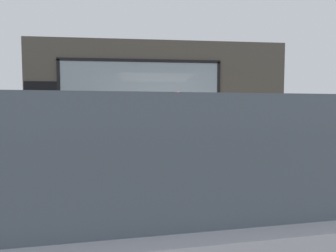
{
  "coord_description": "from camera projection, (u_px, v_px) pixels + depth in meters",
  "views": [
    {
      "loc": [
        -0.47,
        -4.99,
        1.34
      ],
      "look_at": [
        0.07,
        0.6,
        1.0
      ],
      "focal_mm": 28.0,
      "sensor_mm": 36.0,
      "label": 1
    }
  ],
  "objects": [
    {
      "name": "person_browsing",
      "position": [
        178.0,
        127.0,
        5.26
      ],
      "size": [
        0.27,
        0.67,
        1.71
      ],
      "rotation": [
        0.0,
        0.0,
        1.69
      ],
      "color": "#2D334C",
      "rests_on": "ground_plane"
    },
    {
      "name": "ground_plane",
      "position": [
        167.0,
        179.0,
        5.08
      ],
      "size": [
        40.0,
        40.0,
        0.0
      ],
      "primitive_type": "plane",
      "color": "#474444"
    },
    {
      "name": "shopfront_facade",
      "position": [
        157.0,
        100.0,
        7.35
      ],
      "size": [
        7.24,
        0.29,
        3.27
      ],
      "color": "#4C473D",
      "rests_on": "ground_plane"
    },
    {
      "name": "small_dog",
      "position": [
        195.0,
        162.0,
        5.21
      ],
      "size": [
        0.46,
        0.53,
        0.46
      ],
      "rotation": [
        0.0,
        0.0,
        2.2
      ],
      "color": "white",
      "rests_on": "ground_plane"
    },
    {
      "name": "display_table_left",
      "position": [
        89.0,
        137.0,
        5.68
      ],
      "size": [
        2.98,
        0.72,
        0.94
      ],
      "color": "brown",
      "rests_on": "ground_plane"
    },
    {
      "name": "display_table_right",
      "position": [
        235.0,
        135.0,
        5.99
      ],
      "size": [
        2.98,
        0.7,
        0.94
      ],
      "color": "brown",
      "rests_on": "ground_plane"
    },
    {
      "name": "parked_car",
      "position": [
        143.0,
        197.0,
        1.8
      ],
      "size": [
        4.43,
        2.24,
        1.41
      ],
      "rotation": [
        0.0,
        0.0,
        0.08
      ],
      "color": "silver",
      "rests_on": "ground_plane"
    }
  ]
}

